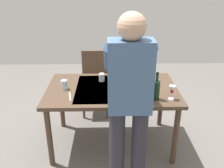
{
  "coord_description": "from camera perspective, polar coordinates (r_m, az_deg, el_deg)",
  "views": [
    {
      "loc": [
        0.05,
        2.55,
        1.92
      ],
      "look_at": [
        0.0,
        0.0,
        0.8
      ],
      "focal_mm": 39.74,
      "sensor_mm": 36.0,
      "label": 1
    }
  ],
  "objects": [
    {
      "name": "ground_plane",
      "position": [
        3.2,
        0.0,
        -13.2
      ],
      "size": [
        6.0,
        6.0,
        0.0
      ],
      "primitive_type": "plane",
      "color": "#66605B"
    },
    {
      "name": "water_cup_far_left",
      "position": [
        2.82,
        -10.92,
        -0.15
      ],
      "size": [
        0.07,
        0.07,
        0.11
      ],
      "primitive_type": "cylinder",
      "color": "silver",
      "rests_on": "dining_table"
    },
    {
      "name": "table_knife",
      "position": [
        2.65,
        -9.63,
        -2.85
      ],
      "size": [
        0.05,
        0.2,
        0.0
      ],
      "primitive_type": "cube",
      "rotation": [
        0.0,
        0.0,
        0.19
      ],
      "color": "silver",
      "rests_on": "dining_table"
    },
    {
      "name": "wine_glass_left",
      "position": [
        2.59,
        13.65,
        -1.34
      ],
      "size": [
        0.07,
        0.07,
        0.15
      ],
      "color": "white",
      "rests_on": "dining_table"
    },
    {
      "name": "dining_table",
      "position": [
        2.84,
        0.0,
        -2.34
      ],
      "size": [
        1.48,
        0.91,
        0.75
      ],
      "color": "#4C3828",
      "rests_on": "ground_plane"
    },
    {
      "name": "chair_near",
      "position": [
        3.67,
        -3.8,
        1.39
      ],
      "size": [
        0.4,
        0.4,
        0.91
      ],
      "color": "#352114",
      "rests_on": "ground_plane"
    },
    {
      "name": "wine_bottle",
      "position": [
        2.56,
        10.15,
        -1.25
      ],
      "size": [
        0.07,
        0.07,
        0.3
      ],
      "color": "black",
      "rests_on": "dining_table"
    },
    {
      "name": "person_server",
      "position": [
        2.08,
        3.99,
        -3.71
      ],
      "size": [
        0.42,
        0.61,
        1.69
      ],
      "color": "#2D2D38",
      "rests_on": "ground_plane"
    },
    {
      "name": "water_cup_near_right",
      "position": [
        2.77,
        3.28,
        -0.28
      ],
      "size": [
        0.07,
        0.07,
        0.1
      ],
      "primitive_type": "cylinder",
      "color": "silver",
      "rests_on": "dining_table"
    },
    {
      "name": "water_cup_near_left",
      "position": [
        2.98,
        -2.38,
        1.54
      ],
      "size": [
        0.07,
        0.07,
        0.1
      ],
      "primitive_type": "cylinder",
      "color": "silver",
      "rests_on": "dining_table"
    },
    {
      "name": "dinner_plate_near",
      "position": [
        2.57,
        2.67,
        -3.29
      ],
      "size": [
        0.23,
        0.23,
        0.01
      ],
      "primitive_type": "cylinder",
      "color": "white",
      "rests_on": "dining_table"
    },
    {
      "name": "wine_glass_right",
      "position": [
        3.09,
        -0.49,
        3.48
      ],
      "size": [
        0.07,
        0.07,
        0.15
      ],
      "color": "white",
      "rests_on": "dining_table"
    },
    {
      "name": "serving_bowl_pasta",
      "position": [
        2.91,
        6.98,
        0.45
      ],
      "size": [
        0.3,
        0.3,
        0.07
      ],
      "color": "white",
      "rests_on": "dining_table"
    }
  ]
}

